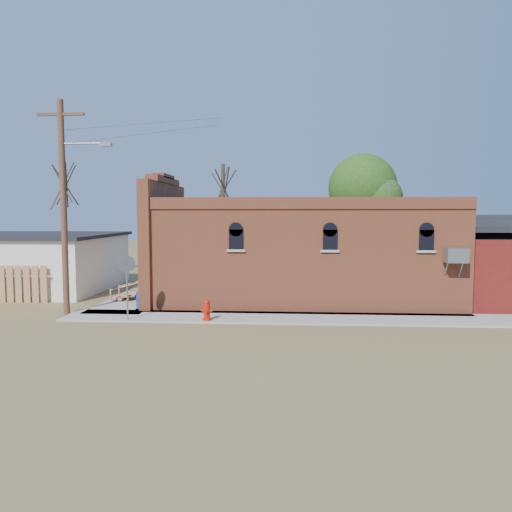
# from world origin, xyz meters

# --- Properties ---
(ground) EXTENTS (120.00, 120.00, 0.00)m
(ground) POSITION_xyz_m (0.00, 0.00, 0.00)
(ground) COLOR brown
(ground) RESTS_ON ground
(sidewalk_south) EXTENTS (19.00, 2.20, 0.08)m
(sidewalk_south) POSITION_xyz_m (1.50, 0.90, 0.04)
(sidewalk_south) COLOR #9E9991
(sidewalk_south) RESTS_ON ground
(sidewalk_west) EXTENTS (2.60, 10.00, 0.08)m
(sidewalk_west) POSITION_xyz_m (-6.30, 6.00, 0.04)
(sidewalk_west) COLOR #9E9991
(sidewalk_west) RESTS_ON ground
(brick_bar) EXTENTS (16.40, 7.97, 6.30)m
(brick_bar) POSITION_xyz_m (1.64, 5.49, 2.34)
(brick_bar) COLOR #C15D3B
(brick_bar) RESTS_ON ground
(red_shed) EXTENTS (5.40, 6.40, 4.30)m
(red_shed) POSITION_xyz_m (11.50, 5.50, 2.27)
(red_shed) COLOR #541B0E
(red_shed) RESTS_ON ground
(utility_pole) EXTENTS (3.12, 0.26, 9.00)m
(utility_pole) POSITION_xyz_m (-8.14, 1.20, 4.77)
(utility_pole) COLOR #4F2C1F
(utility_pole) RESTS_ON ground
(tree_bare_near) EXTENTS (2.80, 2.80, 7.65)m
(tree_bare_near) POSITION_xyz_m (-3.00, 13.00, 5.96)
(tree_bare_near) COLOR #4B3D2B
(tree_bare_near) RESTS_ON ground
(tree_bare_far) EXTENTS (2.80, 2.80, 8.16)m
(tree_bare_far) POSITION_xyz_m (-14.00, 14.00, 6.36)
(tree_bare_far) COLOR #4B3D2B
(tree_bare_far) RESTS_ON ground
(tree_leafy) EXTENTS (4.40, 4.40, 8.15)m
(tree_leafy) POSITION_xyz_m (6.00, 13.50, 5.93)
(tree_leafy) COLOR #4B3D2B
(tree_leafy) RESTS_ON ground
(fire_hydrant) EXTENTS (0.47, 0.44, 0.84)m
(fire_hydrant) POSITION_xyz_m (-1.97, 0.08, 0.49)
(fire_hydrant) COLOR #BA190A
(fire_hydrant) RESTS_ON sidewalk_south
(stop_sign) EXTENTS (0.59, 0.48, 2.58)m
(stop_sign) POSITION_xyz_m (-5.15, 0.00, 2.06)
(stop_sign) COLOR gray
(stop_sign) RESTS_ON sidewalk_south
(trash_barrel) EXTENTS (0.54, 0.54, 0.74)m
(trash_barrel) POSITION_xyz_m (-5.30, 2.40, 0.45)
(trash_barrel) COLOR navy
(trash_barrel) RESTS_ON sidewalk_west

